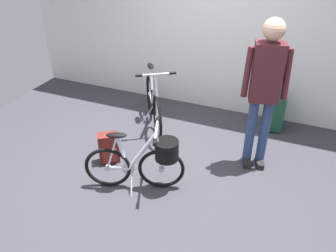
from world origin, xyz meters
name	(u,v)px	position (x,y,z in m)	size (l,w,h in m)	color
ground_plane	(171,175)	(0.00, 0.00, 0.00)	(6.39, 6.39, 0.00)	#38383F
back_wall	(221,14)	(0.00, 1.90, 1.48)	(6.39, 0.10, 2.97)	white
folding_bike_foreground	(146,160)	(-0.18, -0.30, 0.38)	(1.07, 0.55, 0.79)	black
display_bike_left	(153,103)	(-0.68, 1.00, 0.36)	(0.78, 1.17, 0.95)	black
visitor_near_wall	(265,86)	(0.86, 0.64, 1.05)	(0.52, 0.33, 1.80)	navy
rolling_suitcase	(277,110)	(1.00, 1.59, 0.28)	(0.24, 0.39, 0.83)	#19472D
backpack_on_floor	(109,148)	(-0.82, -0.04, 0.19)	(0.29, 0.27, 0.40)	maroon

